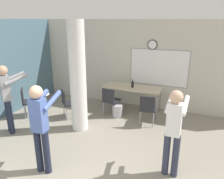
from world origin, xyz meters
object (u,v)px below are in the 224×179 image
object	(u,v)px
chair_table_left	(110,99)
person_watching_back	(7,94)
chair_near_pillar	(68,101)
chair_table_right	(147,108)
folding_table	(132,89)
person_playing_side	(174,127)
bottle_on_table	(133,84)
person_playing_front	(40,123)
chair_by_left_wall	(28,100)

from	to	relation	value
chair_table_left	person_watching_back	bearing A→B (deg)	-135.52
chair_table_left	chair_near_pillar	size ratio (longest dim) A/B	1.00
chair_near_pillar	chair_table_right	bearing A→B (deg)	10.53
person_watching_back	chair_table_right	bearing A→B (deg)	28.64
folding_table	person_playing_side	world-z (taller)	person_playing_side
bottle_on_table	person_playing_side	bearing A→B (deg)	-59.15
folding_table	person_playing_side	xyz separation A→B (m)	(1.59, -2.63, 0.26)
chair_table_left	person_playing_front	world-z (taller)	person_playing_front
chair_by_left_wall	chair_near_pillar	world-z (taller)	same
bottle_on_table	chair_table_right	world-z (taller)	bottle_on_table
person_playing_side	person_playing_front	bearing A→B (deg)	-160.08
chair_table_left	chair_near_pillar	world-z (taller)	same
folding_table	chair_near_pillar	distance (m)	1.99
folding_table	chair_table_left	world-z (taller)	chair_table_left
bottle_on_table	chair_table_left	world-z (taller)	bottle_on_table
folding_table	chair_near_pillar	xyz separation A→B (m)	(-1.55, -1.23, -0.22)
chair_near_pillar	person_playing_side	xyz separation A→B (m)	(3.13, -1.40, 0.47)
chair_by_left_wall	person_playing_front	xyz separation A→B (m)	(2.06, -1.85, 0.50)
person_watching_back	person_playing_front	xyz separation A→B (m)	(1.77, -0.92, -0.02)
chair_table_right	chair_near_pillar	xyz separation A→B (m)	(-2.25, -0.42, 0.00)
bottle_on_table	person_playing_side	size ratio (longest dim) A/B	0.15
person_watching_back	person_playing_front	bearing A→B (deg)	-27.44
chair_table_right	chair_near_pillar	distance (m)	2.29
bottle_on_table	chair_table_left	xyz separation A→B (m)	(-0.50, -0.59, -0.36)
chair_table_right	person_watching_back	distance (m)	3.61
folding_table	chair_table_right	world-z (taller)	chair_table_right
bottle_on_table	person_playing_front	xyz separation A→B (m)	(-0.68, -3.43, 0.14)
chair_by_left_wall	chair_table_left	bearing A→B (deg)	23.83
bottle_on_table	chair_table_right	size ratio (longest dim) A/B	0.28
person_playing_side	chair_table_left	bearing A→B (deg)	135.41
chair_table_left	chair_table_right	bearing A→B (deg)	-10.09
bottle_on_table	chair_table_left	bearing A→B (deg)	-130.33
bottle_on_table	person_watching_back	world-z (taller)	person_watching_back
folding_table	chair_table_right	size ratio (longest dim) A/B	2.10
chair_by_left_wall	chair_table_right	bearing A→B (deg)	12.87
bottle_on_table	chair_by_left_wall	bearing A→B (deg)	-150.10
chair_near_pillar	person_playing_side	size ratio (longest dim) A/B	0.52
chair_table_right	person_watching_back	bearing A→B (deg)	-151.36
bottle_on_table	person_playing_front	bearing A→B (deg)	-101.19
person_watching_back	person_playing_side	distance (m)	4.02
person_playing_side	person_playing_front	xyz separation A→B (m)	(-2.24, -0.81, 0.03)
chair_table_left	person_playing_side	xyz separation A→B (m)	(2.06, -2.03, 0.47)
chair_table_right	chair_table_left	bearing A→B (deg)	169.91
folding_table	chair_near_pillar	bearing A→B (deg)	-141.62
chair_table_right	person_playing_front	distance (m)	3.00
chair_table_right	person_playing_front	xyz separation A→B (m)	(-1.36, -2.63, 0.50)
person_watching_back	folding_table	bearing A→B (deg)	46.04
chair_table_left	chair_near_pillar	xyz separation A→B (m)	(-1.07, -0.63, 0.00)
chair_table_left	person_playing_front	xyz separation A→B (m)	(-0.18, -2.84, 0.50)
chair_near_pillar	person_watching_back	world-z (taller)	person_watching_back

